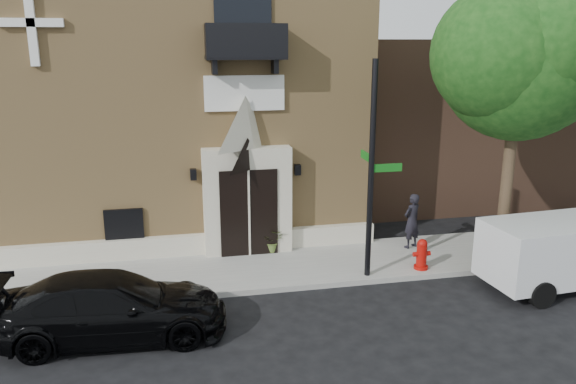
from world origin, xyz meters
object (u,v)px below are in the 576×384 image
object	(u,v)px
cargo_van	(574,249)
street_sign	(372,171)
pedestrian_near	(412,221)
fire_hydrant	(422,254)
black_sedan	(111,307)

from	to	relation	value
cargo_van	street_sign	distance (m)	5.73
street_sign	pedestrian_near	world-z (taller)	street_sign
street_sign	pedestrian_near	distance (m)	3.36
fire_hydrant	black_sedan	bearing A→B (deg)	-166.98
cargo_van	pedestrian_near	xyz separation A→B (m)	(-3.14, 3.22, -0.03)
black_sedan	fire_hydrant	bearing A→B (deg)	-75.05
cargo_van	fire_hydrant	size ratio (longest dim) A/B	5.36
cargo_van	street_sign	xyz separation A→B (m)	(-5.16, 1.48, 2.02)
pedestrian_near	cargo_van	bearing A→B (deg)	108.68
pedestrian_near	fire_hydrant	bearing A→B (deg)	50.53
black_sedan	cargo_van	bearing A→B (deg)	-86.53
fire_hydrant	pedestrian_near	world-z (taller)	pedestrian_near
black_sedan	street_sign	bearing A→B (deg)	-72.71
fire_hydrant	pedestrian_near	bearing A→B (deg)	76.11
cargo_van	fire_hydrant	world-z (taller)	cargo_van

